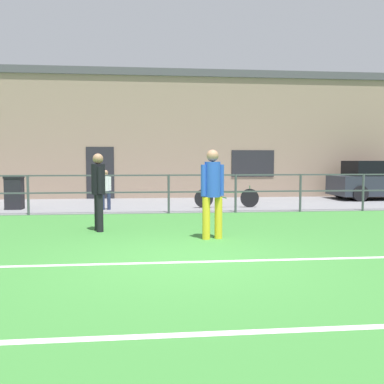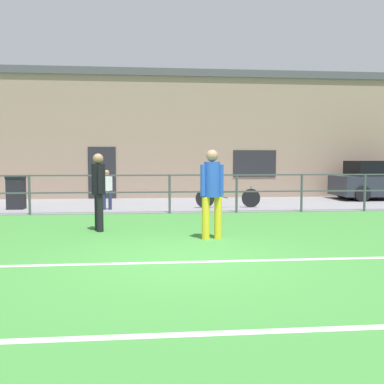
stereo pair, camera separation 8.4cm
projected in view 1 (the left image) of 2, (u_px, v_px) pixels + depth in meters
ground at (188, 262)px, 6.77m from camera, size 60.00×44.00×0.04m
field_line_touchline at (189, 262)px, 6.64m from camera, size 36.00×0.11×0.00m
field_line_hash at (219, 333)px, 3.91m from camera, size 36.00×0.11×0.00m
pavement_strip at (165, 204)px, 15.19m from camera, size 48.00×5.00×0.02m
perimeter_fence at (169, 188)px, 12.66m from camera, size 36.07×0.07×1.15m
clubhouse_facade at (161, 136)px, 18.67m from camera, size 28.00×2.56×5.25m
player_goalkeeper at (98, 187)px, 9.50m from camera, size 0.30×0.46×1.71m
player_striker at (212, 189)px, 8.53m from camera, size 0.48×0.31×1.78m
spectator_child at (106, 187)px, 13.44m from camera, size 0.34×0.22×1.24m
parked_car_red at (380, 181)px, 17.14m from camera, size 3.82×1.88×1.52m
bicycle_parked_0 at (227, 198)px, 14.08m from camera, size 2.13×0.04×0.72m
trash_bin_0 at (14, 192)px, 13.59m from camera, size 0.54×0.46×1.06m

